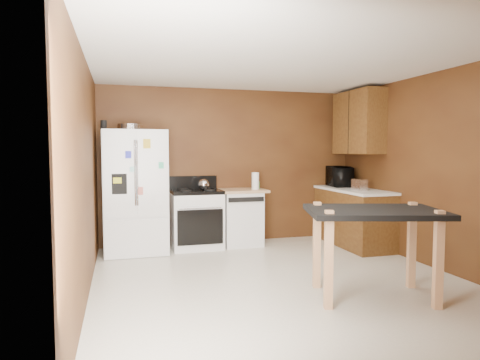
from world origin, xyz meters
name	(u,v)px	position (x,y,z in m)	size (l,w,h in m)	color
floor	(280,281)	(0.00, 0.00, 0.00)	(4.50, 4.50, 0.00)	beige
ceiling	(281,62)	(0.00, 0.00, 2.50)	(4.50, 4.50, 0.00)	white
wall_back	(231,166)	(0.00, 2.25, 1.25)	(4.20, 4.20, 0.00)	#553316
wall_front	(409,191)	(0.00, -2.25, 1.25)	(4.20, 4.20, 0.00)	#553316
wall_left	(85,176)	(-2.10, 0.00, 1.25)	(4.50, 4.50, 0.00)	#553316
wall_right	(435,171)	(2.10, 0.00, 1.25)	(4.50, 4.50, 0.00)	#553316
roasting_pan	(130,127)	(-1.61, 1.93, 1.85)	(0.37, 0.37, 0.09)	silver
pen_cup	(104,125)	(-1.97, 1.76, 1.86)	(0.09, 0.09, 0.13)	black
kettle	(204,185)	(-0.53, 1.87, 0.99)	(0.17, 0.17, 0.17)	silver
paper_towel	(255,181)	(0.30, 1.87, 1.02)	(0.12, 0.12, 0.27)	white
green_canister	(256,185)	(0.35, 1.96, 0.95)	(0.11, 0.11, 0.12)	green
toaster	(360,185)	(1.76, 1.21, 0.98)	(0.14, 0.23, 0.17)	silver
microwave	(339,177)	(1.80, 1.92, 1.05)	(0.55, 0.37, 0.31)	black
refrigerator	(135,192)	(-1.55, 1.86, 0.90)	(0.90, 0.80, 1.80)	white
gas_range	(196,218)	(-0.64, 1.92, 0.46)	(0.76, 0.68, 1.10)	white
dishwasher	(241,217)	(0.08, 1.95, 0.45)	(0.78, 0.63, 0.89)	white
right_cabinets	(355,188)	(1.84, 1.48, 0.91)	(0.63, 1.58, 2.45)	brown
island	(374,222)	(0.72, -0.78, 0.78)	(1.51, 1.21, 0.95)	black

